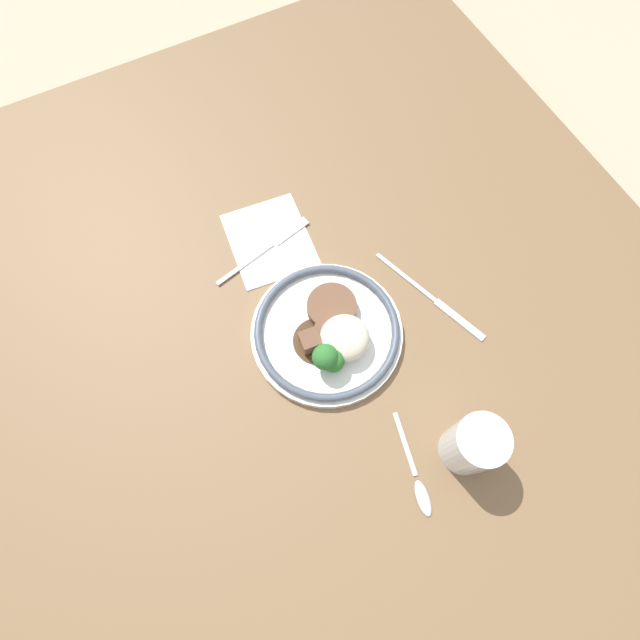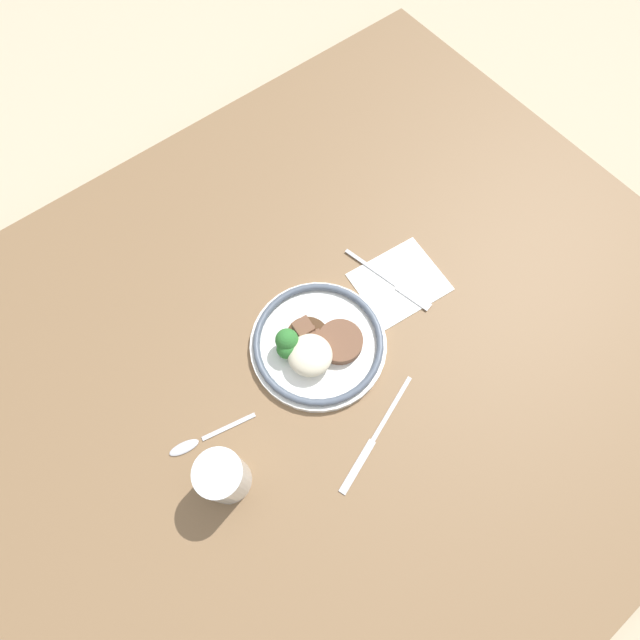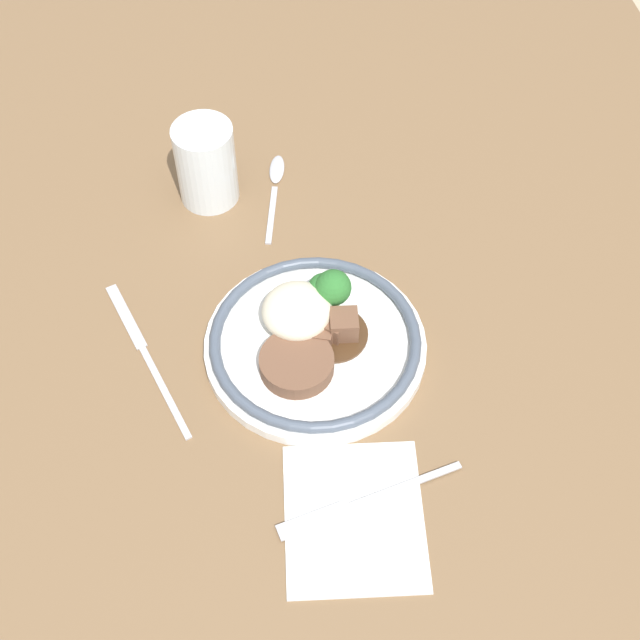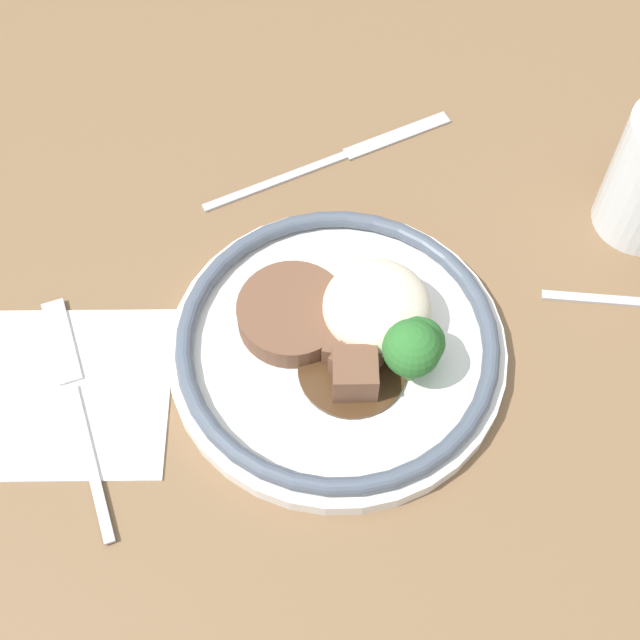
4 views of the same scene
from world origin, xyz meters
TOP-DOWN VIEW (x-y plane):
  - ground_plane at (0.00, 0.00)m, footprint 8.00×8.00m
  - dining_table at (0.00, 0.00)m, footprint 1.39×1.14m
  - napkin at (-0.20, -0.02)m, footprint 0.16×0.14m
  - plate at (-0.00, -0.01)m, footprint 0.23×0.23m
  - juice_glass at (0.24, 0.07)m, footprint 0.07×0.07m
  - fork at (-0.19, -0.02)m, footprint 0.05×0.18m
  - knife at (0.02, 0.16)m, footprint 0.21×0.08m
  - spoon at (0.25, -0.01)m, footprint 0.14×0.04m

SIDE VIEW (x-z plane):
  - ground_plane at x=0.00m, z-range 0.00..0.00m
  - dining_table at x=0.00m, z-range 0.00..0.04m
  - napkin at x=-0.20m, z-range 0.04..0.04m
  - knife at x=0.02m, z-range 0.04..0.04m
  - spoon at x=0.25m, z-range 0.04..0.04m
  - fork at x=-0.19m, z-range 0.04..0.04m
  - plate at x=0.00m, z-range 0.03..0.09m
  - juice_glass at x=0.24m, z-range 0.03..0.14m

